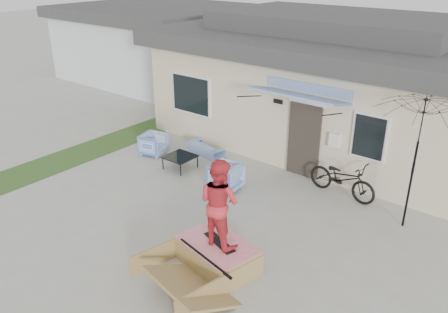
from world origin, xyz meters
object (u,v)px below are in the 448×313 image
Objects in this scene: armchair_right at (226,175)px; bicycle at (343,175)px; skater at (219,201)px; coffee_table at (180,162)px; patio_umbrella at (415,157)px; loveseat at (206,146)px; armchair_left at (154,143)px; skateboard at (219,242)px; skate_ramp at (217,254)px.

bicycle is (2.57, 1.58, 0.21)m from armchair_right.
coffee_table is at bearing -32.56° from skater.
patio_umbrella is 1.28× the size of skater.
bicycle is at bearing -167.98° from loveseat.
patio_umbrella is (7.55, 0.73, 1.38)m from armchair_left.
armchair_right is at bearing 144.79° from skateboard.
loveseat is at bearing 177.01° from patio_umbrella.
coffee_table is 0.42× the size of bicycle.
armchair_left is 6.07m from skater.
skateboard is at bearing 177.09° from bicycle.
coffee_table is at bearing -170.95° from patio_umbrella.
armchair_right reaches higher than coffee_table.
skater reaches higher than armchair_left.
loveseat is 5.65m from skateboard.
patio_umbrella is 2.64× the size of skateboard.
armchair_left is 1.41m from coffee_table.
skate_ramp is 0.29m from skateboard.
armchair_left is at bearing -26.63° from skater.
bicycle is 1.05× the size of skater.
armchair_right reaches higher than skateboard.
loveseat is at bearing -63.76° from armchair_left.
patio_umbrella is (4.34, 1.14, 1.35)m from armchair_right.
skater is at bearing -134.46° from armchair_left.
bicycle is at bearing 166.06° from patio_umbrella.
patio_umbrella is at bearing -118.56° from skater.
coffee_table is at bearing 161.91° from skateboard.
bicycle is 0.82× the size of patio_umbrella.
armchair_right is 0.91× the size of skateboard.
skater is (5.14, -3.04, 1.09)m from armchair_left.
loveseat is at bearing 95.54° from coffee_table.
patio_umbrella reaches higher than skate_ramp.
loveseat is 0.73× the size of skater.
bicycle reaches higher than loveseat.
skater is (0.01, 0.05, 1.21)m from skate_ramp.
skateboard is (-0.64, -4.21, -0.06)m from bicycle.
patio_umbrella reaches higher than loveseat.
armchair_left is 0.36× the size of skate_ramp.
skate_ramp is (-2.42, -3.82, -1.49)m from patio_umbrella.
loveseat is 6.48m from patio_umbrella.
coffee_table is at bearing -100.54° from armchair_right.
skateboard is (0.01, 0.05, 0.28)m from skate_ramp.
armchair_right is 0.99× the size of coffee_table.
armchair_left is 0.94× the size of armchair_right.
patio_umbrella is 4.63m from skateboard.
skate_ramp is 1.21m from skater.
armchair_left is 5.97m from skateboard.
armchair_left is at bearing -102.94° from armchair_right.
skate_ramp is (5.13, -3.09, -0.11)m from armchair_left.
skater reaches higher than skateboard.
patio_umbrella is at bearing -98.32° from armchair_left.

